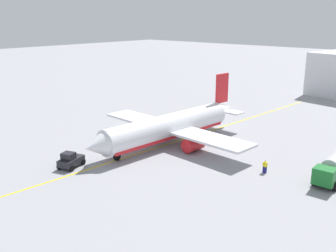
{
  "coord_description": "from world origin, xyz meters",
  "views": [
    {
      "loc": [
        43.42,
        38.87,
        19.68
      ],
      "look_at": [
        0.0,
        0.0,
        3.0
      ],
      "focal_mm": 41.21,
      "sensor_mm": 36.0,
      "label": 1
    }
  ],
  "objects_px": {
    "pushback_tug": "(71,160)",
    "refueling_worker": "(265,167)",
    "airplane": "(170,127)",
    "fuel_tanker": "(335,166)",
    "safety_cone_nose": "(81,155)"
  },
  "relations": [
    {
      "from": "refueling_worker",
      "to": "safety_cone_nose",
      "type": "relative_size",
      "value": 2.87
    },
    {
      "from": "airplane",
      "to": "pushback_tug",
      "type": "relative_size",
      "value": 7.9
    },
    {
      "from": "refueling_worker",
      "to": "safety_cone_nose",
      "type": "distance_m",
      "value": 25.8
    },
    {
      "from": "pushback_tug",
      "to": "refueling_worker",
      "type": "distance_m",
      "value": 25.79
    },
    {
      "from": "airplane",
      "to": "pushback_tug",
      "type": "distance_m",
      "value": 16.91
    },
    {
      "from": "fuel_tanker",
      "to": "refueling_worker",
      "type": "distance_m",
      "value": 8.43
    },
    {
      "from": "airplane",
      "to": "refueling_worker",
      "type": "relative_size",
      "value": 18.73
    },
    {
      "from": "airplane",
      "to": "refueling_worker",
      "type": "xyz_separation_m",
      "value": [
        0.72,
        17.12,
        -1.94
      ]
    },
    {
      "from": "airplane",
      "to": "pushback_tug",
      "type": "xyz_separation_m",
      "value": [
        16.5,
        -3.28,
        -1.75
      ]
    },
    {
      "from": "pushback_tug",
      "to": "safety_cone_nose",
      "type": "distance_m",
      "value": 3.98
    },
    {
      "from": "fuel_tanker",
      "to": "safety_cone_nose",
      "type": "distance_m",
      "value": 34.21
    },
    {
      "from": "fuel_tanker",
      "to": "pushback_tug",
      "type": "height_order",
      "value": "fuel_tanker"
    },
    {
      "from": "safety_cone_nose",
      "to": "refueling_worker",
      "type": "bearing_deg",
      "value": 119.03
    },
    {
      "from": "safety_cone_nose",
      "to": "fuel_tanker",
      "type": "bearing_deg",
      "value": 118.8
    },
    {
      "from": "fuel_tanker",
      "to": "safety_cone_nose",
      "type": "bearing_deg",
      "value": -61.2
    }
  ]
}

